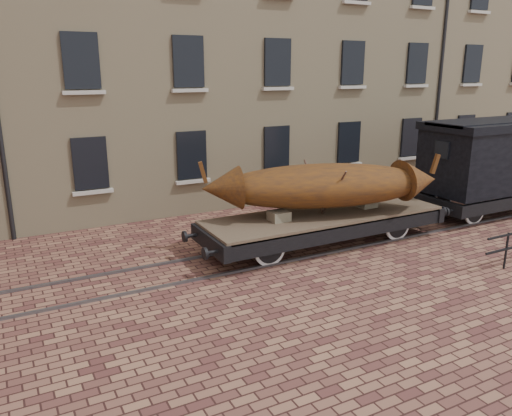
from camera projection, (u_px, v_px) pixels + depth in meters
name	position (u px, v px, depth m)	size (l,w,h in m)	color
ground	(329.00, 244.00, 15.25)	(90.00, 90.00, 0.00)	#4E2926
warehouse_cream	(261.00, 28.00, 23.24)	(40.00, 10.19, 14.00)	#D0B98C
rail_track	(329.00, 243.00, 15.25)	(30.00, 1.52, 0.06)	#59595E
flatcar_wagon	(324.00, 220.00, 14.96)	(8.39, 2.27, 1.27)	brown
iron_boat	(323.00, 185.00, 14.63)	(7.19, 3.77, 1.71)	#67360F
goods_van	(498.00, 155.00, 17.98)	(6.63, 2.42, 3.43)	black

